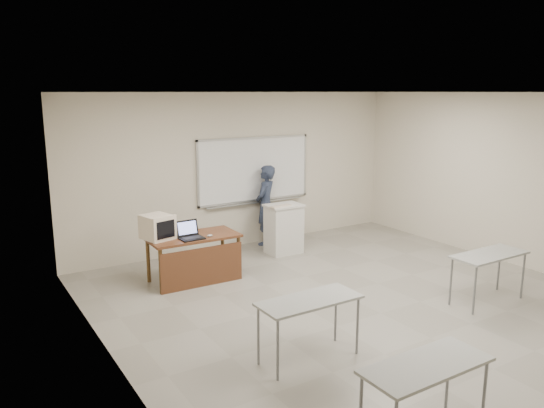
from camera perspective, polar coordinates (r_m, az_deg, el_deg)
floor at (r=7.64m, az=11.62°, el=-11.48°), size 7.00×8.00×0.01m
whiteboard at (r=10.50m, az=-1.90°, el=3.63°), size 2.48×0.10×1.31m
student_desks at (r=6.57m, az=20.12°, el=-9.64°), size 4.40×2.20×0.73m
instructor_desk at (r=8.55m, az=-8.13°, el=-4.88°), size 1.44×0.72×0.75m
podium at (r=10.02m, az=1.27°, el=-2.67°), size 0.67×0.49×0.94m
crt_monitor at (r=8.46m, az=-12.27°, el=-2.44°), size 0.42×0.47×0.40m
laptop at (r=8.43m, az=-8.78°, el=-3.26°), size 0.36×0.34×0.27m
mouse at (r=8.49m, az=-6.70°, el=-3.39°), size 0.10×0.08×0.04m
keyboard at (r=9.73m, az=0.94°, el=-0.22°), size 0.43×0.19×0.02m
presenter at (r=10.53m, az=-0.69°, el=-0.12°), size 0.69×0.66×1.59m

